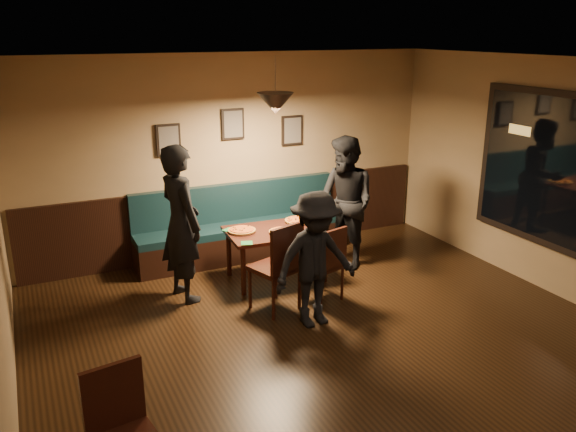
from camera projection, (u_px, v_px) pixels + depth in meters
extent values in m
plane|color=black|center=(364.00, 369.00, 5.56)|extent=(7.00, 7.00, 0.00)
plane|color=silver|center=(378.00, 66.00, 4.70)|extent=(7.00, 7.00, 0.00)
plane|color=#8C704F|center=(233.00, 156.00, 8.15)|extent=(6.00, 0.00, 6.00)
cube|color=black|center=(235.00, 218.00, 8.39)|extent=(5.88, 0.06, 1.00)
cube|color=black|center=(564.00, 173.00, 6.73)|extent=(0.06, 2.56, 1.86)
plane|color=black|center=(562.00, 174.00, 6.72)|extent=(0.00, 2.40, 2.40)
cube|color=black|center=(168.00, 140.00, 7.66)|extent=(0.32, 0.04, 0.42)
cube|color=black|center=(233.00, 124.00, 7.98)|extent=(0.32, 0.04, 0.42)
cube|color=black|center=(292.00, 130.00, 8.39)|extent=(0.32, 0.04, 0.42)
cone|color=black|center=(275.00, 103.00, 6.91)|extent=(0.44, 0.44, 0.25)
cube|color=black|center=(276.00, 254.00, 7.49)|extent=(1.30, 0.88, 0.67)
imported|color=black|center=(181.00, 224.00, 6.78)|extent=(0.58, 0.76, 1.87)
imported|color=black|center=(345.00, 203.00, 7.75)|extent=(0.81, 0.96, 1.77)
imported|color=black|center=(315.00, 260.00, 6.21)|extent=(1.01, 0.62, 1.50)
cylinder|color=#C85C25|center=(242.00, 230.00, 7.31)|extent=(0.40, 0.40, 0.04)
cylinder|color=#C86925|center=(283.00, 232.00, 7.26)|extent=(0.40, 0.40, 0.04)
cylinder|color=orange|center=(298.00, 220.00, 7.68)|extent=(0.38, 0.38, 0.04)
cylinder|color=black|center=(327.00, 226.00, 7.31)|extent=(0.09, 0.09, 0.14)
cylinder|color=maroon|center=(319.00, 221.00, 7.54)|extent=(0.03, 0.03, 0.12)
cube|color=#1D6E3A|center=(230.00, 230.00, 7.37)|extent=(0.20, 0.20, 0.01)
cube|color=#20792F|center=(247.00, 243.00, 6.93)|extent=(0.17, 0.17, 0.01)
cube|color=silver|center=(287.00, 238.00, 7.09)|extent=(0.21, 0.06, 0.00)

